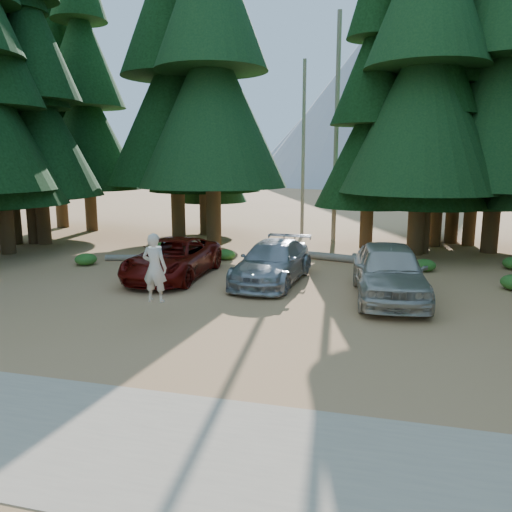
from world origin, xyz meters
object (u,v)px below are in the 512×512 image
object	(u,v)px
log_left	(148,258)
log_right	(359,260)
silver_minivan_center	(273,262)
red_pickup	(173,259)
log_mid	(386,261)
frisbee_player	(155,268)
silver_minivan_right	(389,271)

from	to	relation	value
log_left	log_right	world-z (taller)	log_right
silver_minivan_center	log_right	distance (m)	5.14
red_pickup	log_mid	xyz separation A→B (m)	(7.94, 4.59, -0.61)
red_pickup	frisbee_player	xyz separation A→B (m)	(1.71, -5.07, 0.80)
log_right	frisbee_player	bearing A→B (deg)	-101.63
silver_minivan_right	frisbee_player	distance (m)	7.53
silver_minivan_center	silver_minivan_right	size ratio (longest dim) A/B	0.96
red_pickup	frisbee_player	size ratio (longest dim) A/B	2.78
red_pickup	silver_minivan_right	bearing A→B (deg)	-7.86
red_pickup	log_left	world-z (taller)	red_pickup
silver_minivan_center	frisbee_player	xyz separation A→B (m)	(-2.15, -5.32, 0.79)
silver_minivan_center	log_right	world-z (taller)	silver_minivan_center
silver_minivan_center	silver_minivan_right	world-z (taller)	silver_minivan_right
silver_minivan_center	silver_minivan_right	bearing A→B (deg)	-12.34
silver_minivan_right	log_left	bearing A→B (deg)	154.27
silver_minivan_right	log_left	xyz separation A→B (m)	(-10.46, 3.75, -0.78)
red_pickup	log_left	distance (m)	3.74
silver_minivan_center	frisbee_player	size ratio (longest dim) A/B	2.68
red_pickup	log_left	bearing A→B (deg)	130.82
red_pickup	silver_minivan_center	world-z (taller)	silver_minivan_center
log_left	log_mid	distance (m)	10.55
silver_minivan_right	log_right	xyz separation A→B (m)	(-1.19, 5.41, -0.75)
log_left	silver_minivan_center	bearing A→B (deg)	-36.50
silver_minivan_right	log_right	bearing A→B (deg)	96.41
silver_minivan_center	log_mid	size ratio (longest dim) A/B	1.53
silver_minivan_center	log_mid	world-z (taller)	silver_minivan_center
frisbee_player	silver_minivan_right	bearing A→B (deg)	-145.97
silver_minivan_right	silver_minivan_center	bearing A→B (deg)	157.36
red_pickup	log_right	size ratio (longest dim) A/B	1.01
frisbee_player	log_left	distance (m)	8.98
silver_minivan_right	frisbee_player	bearing A→B (deg)	-153.07
silver_minivan_center	log_mid	bearing A→B (deg)	51.05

